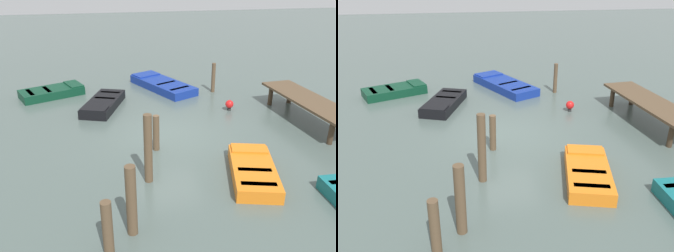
# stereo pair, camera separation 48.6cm
# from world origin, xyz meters

# --- Properties ---
(ground_plane) EXTENTS (80.00, 80.00, 0.00)m
(ground_plane) POSITION_xyz_m (0.00, 0.00, 0.00)
(ground_plane) COLOR #4C5B56
(dock_segment) EXTENTS (5.35, 1.84, 0.95)m
(dock_segment) POSITION_xyz_m (-0.20, 5.93, 0.83)
(dock_segment) COLOR brown
(dock_segment) RESTS_ON ground_plane
(rowboat_black) EXTENTS (3.29, 2.19, 0.46)m
(rowboat_black) POSITION_xyz_m (-3.33, -2.32, 0.22)
(rowboat_black) COLOR black
(rowboat_black) RESTS_ON ground_plane
(rowboat_blue) EXTENTS (4.25, 3.08, 0.46)m
(rowboat_blue) POSITION_xyz_m (-5.62, 0.81, 0.22)
(rowboat_blue) COLOR navy
(rowboat_blue) RESTS_ON ground_plane
(rowboat_orange) EXTENTS (3.02, 1.96, 0.46)m
(rowboat_orange) POSITION_xyz_m (3.51, 1.94, 0.22)
(rowboat_orange) COLOR orange
(rowboat_orange) RESTS_ON ground_plane
(rowboat_dark_green) EXTENTS (2.41, 3.24, 0.46)m
(rowboat_dark_green) POSITION_xyz_m (-5.50, -4.74, 0.22)
(rowboat_dark_green) COLOR #0C3823
(rowboat_dark_green) RESTS_ON ground_plane
(mooring_piling_near_right) EXTENTS (0.26, 0.26, 1.85)m
(mooring_piling_near_right) POSITION_xyz_m (5.34, -1.93, 0.93)
(mooring_piling_near_right) COLOR brown
(mooring_piling_near_right) RESTS_ON ground_plane
(mooring_piling_near_left) EXTENTS (0.25, 0.25, 2.15)m
(mooring_piling_near_left) POSITION_xyz_m (3.12, -1.20, 1.08)
(mooring_piling_near_left) COLOR brown
(mooring_piling_near_left) RESTS_ON ground_plane
(mooring_piling_far_left) EXTENTS (0.19, 0.19, 1.49)m
(mooring_piling_far_left) POSITION_xyz_m (-4.59, 3.24, 0.75)
(mooring_piling_far_left) COLOR brown
(mooring_piling_far_left) RESTS_ON ground_plane
(mooring_piling_mid_left) EXTENTS (0.23, 0.23, 1.28)m
(mooring_piling_mid_left) POSITION_xyz_m (1.15, -0.65, 0.64)
(mooring_piling_mid_left) COLOR brown
(mooring_piling_mid_left) RESTS_ON ground_plane
(mooring_piling_far_right) EXTENTS (0.24, 0.24, 1.40)m
(mooring_piling_far_right) POSITION_xyz_m (5.95, -2.52, 0.70)
(mooring_piling_far_right) COLOR brown
(mooring_piling_far_right) RESTS_ON ground_plane
(marker_buoy) EXTENTS (0.36, 0.36, 0.48)m
(marker_buoy) POSITION_xyz_m (-1.94, 3.17, 0.29)
(marker_buoy) COLOR #262626
(marker_buoy) RESTS_ON ground_plane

